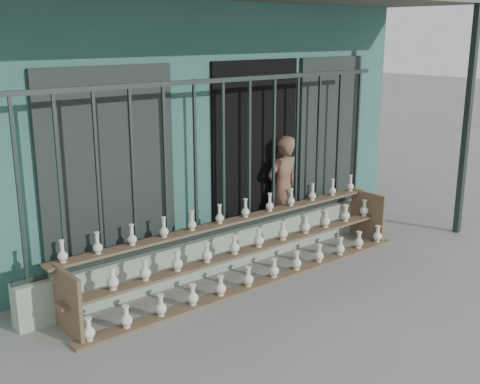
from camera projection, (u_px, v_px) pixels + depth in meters
ground at (301, 304)px, 6.25m from camera, size 60.00×60.00×0.00m
workshop_building at (103, 109)px, 8.98m from camera, size 7.40×6.60×3.21m
parapet_wall at (224, 250)px, 7.16m from camera, size 5.00×0.20×0.45m
security_fence at (223, 157)px, 6.87m from camera, size 5.00×0.04×1.80m
shelf_rack at (247, 248)px, 6.83m from camera, size 4.50×0.68×0.85m
elderly_woman at (283, 189)px, 8.01m from camera, size 0.53×0.36×1.43m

